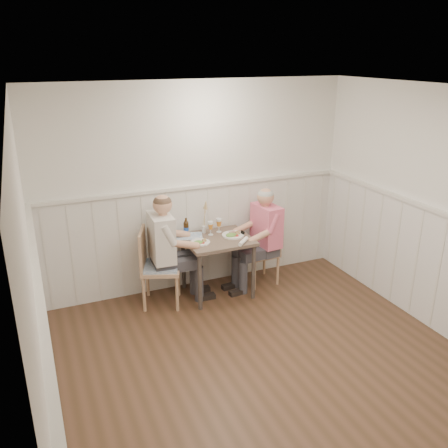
% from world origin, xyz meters
% --- Properties ---
extents(ground_plane, '(4.50, 4.50, 0.00)m').
position_xyz_m(ground_plane, '(0.00, 0.00, 0.00)').
color(ground_plane, '#46301E').
extents(room_shell, '(4.04, 4.54, 2.60)m').
position_xyz_m(room_shell, '(0.00, 0.00, 1.52)').
color(room_shell, white).
rests_on(room_shell, ground).
extents(wainscot, '(4.00, 4.49, 1.34)m').
position_xyz_m(wainscot, '(0.00, 0.69, 0.69)').
color(wainscot, silver).
rests_on(wainscot, ground).
extents(dining_table, '(0.80, 0.70, 0.75)m').
position_xyz_m(dining_table, '(0.11, 1.84, 0.64)').
color(dining_table, brown).
rests_on(dining_table, ground).
extents(chair_right, '(0.42, 0.42, 0.86)m').
position_xyz_m(chair_right, '(0.79, 1.91, 0.47)').
color(chair_right, tan).
rests_on(chair_right, ground).
extents(chair_left, '(0.58, 0.58, 0.95)m').
position_xyz_m(chair_left, '(-0.67, 1.89, 0.52)').
color(chair_left, tan).
rests_on(chair_left, ground).
extents(man_in_pink, '(0.64, 0.45, 1.33)m').
position_xyz_m(man_in_pink, '(0.75, 1.84, 0.56)').
color(man_in_pink, '#3F3F47').
rests_on(man_in_pink, ground).
extents(diner_cream, '(0.65, 0.46, 1.39)m').
position_xyz_m(diner_cream, '(-0.55, 1.87, 0.58)').
color(diner_cream, '#3F3F47').
rests_on(diner_cream, ground).
extents(plate_man, '(0.28, 0.28, 0.07)m').
position_xyz_m(plate_man, '(0.30, 1.83, 0.77)').
color(plate_man, white).
rests_on(plate_man, dining_table).
extents(plate_diner, '(0.23, 0.23, 0.06)m').
position_xyz_m(plate_diner, '(-0.15, 1.77, 0.77)').
color(plate_diner, white).
rests_on(plate_diner, dining_table).
extents(beer_glass_a, '(0.07, 0.07, 0.18)m').
position_xyz_m(beer_glass_a, '(0.20, 2.02, 0.87)').
color(beer_glass_a, silver).
rests_on(beer_glass_a, dining_table).
extents(beer_glass_b, '(0.07, 0.07, 0.18)m').
position_xyz_m(beer_glass_b, '(0.07, 1.97, 0.87)').
color(beer_glass_b, silver).
rests_on(beer_glass_b, dining_table).
extents(beer_bottle, '(0.06, 0.06, 0.23)m').
position_xyz_m(beer_bottle, '(-0.22, 2.07, 0.85)').
color(beer_bottle, '#301E0C').
rests_on(beer_bottle, dining_table).
extents(rolled_napkin, '(0.19, 0.19, 0.05)m').
position_xyz_m(rolled_napkin, '(0.33, 1.56, 0.77)').
color(rolled_napkin, white).
rests_on(rolled_napkin, dining_table).
extents(grass_vase, '(0.05, 0.05, 0.43)m').
position_xyz_m(grass_vase, '(0.02, 2.07, 0.94)').
color(grass_vase, silver).
rests_on(grass_vase, dining_table).
extents(gingham_mat, '(0.39, 0.34, 0.01)m').
position_xyz_m(gingham_mat, '(-0.19, 2.03, 0.75)').
color(gingham_mat, '#4C79AC').
rests_on(gingham_mat, dining_table).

